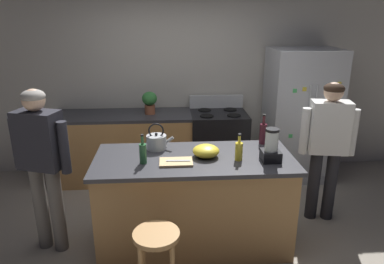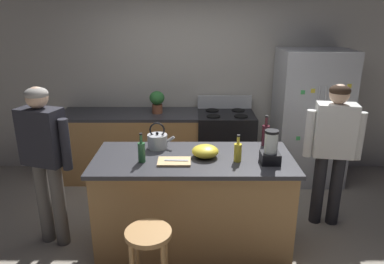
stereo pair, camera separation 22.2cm
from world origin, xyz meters
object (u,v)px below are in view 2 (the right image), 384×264
at_px(bottle_olive_oil, 140,152).
at_px(chef_knife, 175,160).
at_px(bottle_soda, 237,152).
at_px(stove_range, 224,145).
at_px(person_by_island_left, 43,153).
at_px(mixing_bowl, 204,151).
at_px(kitchen_island, 192,201).
at_px(refrigerator, 308,117).
at_px(potted_plant, 156,101).
at_px(cutting_board, 173,162).
at_px(blender_appliance, 269,149).
at_px(tea_kettle, 156,141).
at_px(person_by_sink_right, 332,143).
at_px(bar_stool, 148,248).
at_px(bottle_wine, 264,134).

relative_size(bottle_olive_oil, chef_knife, 1.25).
bearing_deg(bottle_soda, stove_range, 88.52).
relative_size(person_by_island_left, mixing_bowl, 6.40).
relative_size(kitchen_island, refrigerator, 1.05).
height_order(potted_plant, mixing_bowl, potted_plant).
xyz_separation_m(bottle_olive_oil, cutting_board, (0.30, -0.02, -0.09)).
bearing_deg(mixing_bowl, chef_knife, -152.91).
xyz_separation_m(stove_range, person_by_island_left, (-1.86, -1.51, 0.50)).
bearing_deg(potted_plant, cutting_board, -79.67).
distance_m(cutting_board, chef_knife, 0.02).
distance_m(refrigerator, chef_knife, 2.37).
relative_size(blender_appliance, bottle_soda, 1.22).
height_order(mixing_bowl, cutting_board, mixing_bowl).
height_order(bottle_olive_oil, tea_kettle, bottle_olive_oil).
relative_size(person_by_sink_right, bottle_soda, 6.13).
distance_m(person_by_island_left, bottle_olive_oil, 0.95).
distance_m(person_by_sink_right, potted_plant, 2.28).
distance_m(refrigerator, blender_appliance, 1.86).
distance_m(bottle_olive_oil, mixing_bowl, 0.60).
xyz_separation_m(kitchen_island, person_by_sink_right, (1.46, 0.38, 0.47)).
bearing_deg(cutting_board, tea_kettle, 116.08).
height_order(person_by_island_left, cutting_board, person_by_island_left).
bearing_deg(person_by_sink_right, blender_appliance, -146.36).
bearing_deg(bar_stool, refrigerator, 50.10).
bearing_deg(bottle_soda, refrigerator, 53.82).
xyz_separation_m(person_by_sink_right, mixing_bowl, (-1.35, -0.37, 0.05)).
bearing_deg(cutting_board, stove_range, 69.35).
height_order(bar_stool, potted_plant, potted_plant).
height_order(refrigerator, potted_plant, refrigerator).
bearing_deg(kitchen_island, person_by_sink_right, 14.45).
xyz_separation_m(refrigerator, tea_kettle, (-1.93, -1.25, 0.12)).
bearing_deg(mixing_bowl, kitchen_island, -175.90).
distance_m(refrigerator, bottle_soda, 1.98).
xyz_separation_m(stove_range, potted_plant, (-0.93, 0.03, 0.63)).
bearing_deg(cutting_board, bottle_wine, 26.26).
height_order(potted_plant, blender_appliance, blender_appliance).
bearing_deg(person_by_island_left, tea_kettle, 12.14).
xyz_separation_m(person_by_island_left, bottle_soda, (1.82, -0.11, 0.06)).
bearing_deg(stove_range, tea_kettle, -122.20).
bearing_deg(stove_range, kitchen_island, -106.37).
height_order(kitchen_island, bottle_olive_oil, bottle_olive_oil).
relative_size(bar_stool, bottle_wine, 2.11).
bearing_deg(cutting_board, person_by_sink_right, 17.16).
xyz_separation_m(bottle_olive_oil, mixing_bowl, (0.58, 0.12, -0.04)).
distance_m(refrigerator, person_by_sink_right, 1.13).
bearing_deg(chef_knife, tea_kettle, 121.52).
height_order(refrigerator, stove_range, refrigerator).
bearing_deg(kitchen_island, tea_kettle, 145.62).
distance_m(person_by_island_left, bottle_wine, 2.17).
relative_size(refrigerator, mixing_bowl, 7.11).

